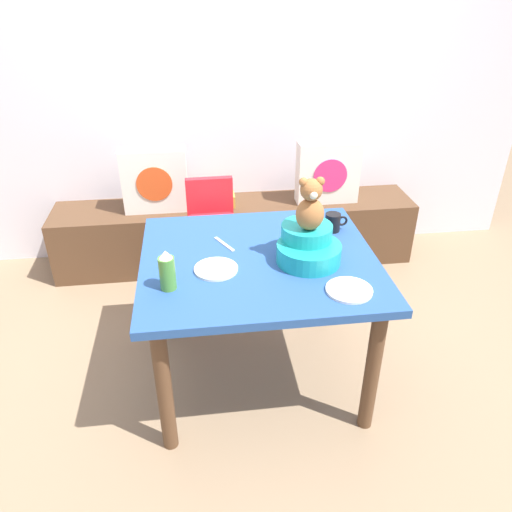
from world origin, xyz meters
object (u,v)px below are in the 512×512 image
(infant_seat_teal, at_px, (308,246))
(teddy_bear, at_px, (310,205))
(pillow_floral_left, at_px, (155,180))
(ketchup_bottle, at_px, (167,271))
(dinner_plate_near, at_px, (216,269))
(pillow_floral_right, at_px, (328,172))
(coffee_mug, at_px, (333,222))
(highchair, at_px, (212,225))
(book_stack, at_px, (221,200))
(dinner_plate_far, at_px, (349,290))
(dining_table, at_px, (259,276))

(infant_seat_teal, bearing_deg, teddy_bear, -90.00)
(pillow_floral_left, height_order, ketchup_bottle, ketchup_bottle)
(ketchup_bottle, distance_m, dinner_plate_near, 0.26)
(pillow_floral_right, relative_size, infant_seat_teal, 1.33)
(coffee_mug, bearing_deg, pillow_floral_right, 76.49)
(highchair, bearing_deg, ketchup_bottle, -102.51)
(teddy_bear, bearing_deg, book_stack, 104.32)
(dinner_plate_far, bearing_deg, dining_table, 135.89)
(ketchup_bottle, relative_size, dinner_plate_near, 0.92)
(pillow_floral_left, bearing_deg, dinner_plate_far, -60.20)
(pillow_floral_right, distance_m, coffee_mug, 1.03)
(pillow_floral_right, relative_size, highchair, 0.56)
(pillow_floral_right, bearing_deg, book_stack, 178.44)
(dining_table, distance_m, ketchup_bottle, 0.51)
(dinner_plate_far, bearing_deg, infant_seat_teal, 112.43)
(pillow_floral_right, distance_m, dining_table, 1.40)
(book_stack, distance_m, dinner_plate_far, 1.66)
(pillow_floral_left, relative_size, dining_table, 0.39)
(ketchup_bottle, bearing_deg, pillow_floral_right, 53.11)
(dining_table, bearing_deg, dinner_plate_far, -44.11)
(ketchup_bottle, bearing_deg, pillow_floral_left, 95.32)
(highchair, relative_size, infant_seat_teal, 2.39)
(ketchup_bottle, bearing_deg, dinner_plate_near, 29.96)
(infant_seat_teal, relative_size, coffee_mug, 2.75)
(dining_table, relative_size, infant_seat_teal, 3.38)
(dinner_plate_near, bearing_deg, dining_table, 23.13)
(dining_table, bearing_deg, book_stack, 94.87)
(highchair, xyz_separation_m, coffee_mug, (0.61, -0.59, 0.27))
(pillow_floral_right, bearing_deg, teddy_bear, -108.92)
(dining_table, bearing_deg, pillow_floral_left, 114.16)
(infant_seat_teal, xyz_separation_m, coffee_mug, (0.20, 0.28, -0.02))
(infant_seat_teal, bearing_deg, pillow_floral_right, 71.07)
(dining_table, xyz_separation_m, teddy_bear, (0.22, -0.05, 0.38))
(pillow_floral_right, relative_size, dinner_plate_far, 2.20)
(dining_table, bearing_deg, teddy_bear, -11.86)
(pillow_floral_right, height_order, teddy_bear, teddy_bear)
(highchair, bearing_deg, book_stack, 79.10)
(dinner_plate_far, bearing_deg, pillow_floral_left, 119.80)
(highchair, height_order, dinner_plate_near, highchair)
(highchair, distance_m, teddy_bear, 1.08)
(pillow_floral_left, bearing_deg, ketchup_bottle, -84.68)
(book_stack, bearing_deg, pillow_floral_left, -177.31)
(infant_seat_teal, bearing_deg, coffee_mug, 54.41)
(book_stack, bearing_deg, coffee_mug, -62.63)
(dining_table, height_order, ketchup_bottle, ketchup_bottle)
(coffee_mug, bearing_deg, infant_seat_teal, -125.59)
(infant_seat_teal, xyz_separation_m, dinner_plate_near, (-0.43, -0.04, -0.07))
(pillow_floral_right, bearing_deg, dinner_plate_near, -123.44)
(book_stack, bearing_deg, infant_seat_teal, -75.67)
(pillow_floral_left, distance_m, dining_table, 1.35)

